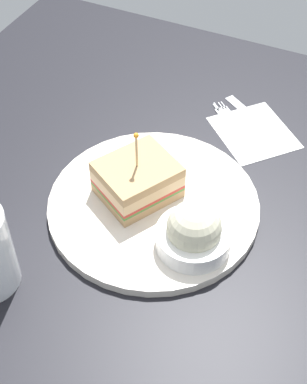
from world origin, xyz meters
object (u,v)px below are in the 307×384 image
at_px(sandwich_half_center, 137,180).
at_px(coleslaw_bowl, 194,232).
at_px(fork, 230,120).
at_px(plate, 153,205).
at_px(napkin, 254,132).
at_px(knife, 251,115).

xyz_separation_m(sandwich_half_center, coleslaw_bowl, (-0.10, 0.05, -0.00)).
relative_size(coleslaw_bowl, fork, 0.94).
bearing_deg(fork, coleslaw_bowl, 99.26).
distance_m(plate, fork, 0.22).
bearing_deg(fork, napkin, 165.89).
distance_m(plate, coleslaw_bowl, 0.09).
relative_size(plate, fork, 2.84).
height_order(napkin, knife, knife).
height_order(sandwich_half_center, coleslaw_bowl, sandwich_half_center).
relative_size(sandwich_half_center, fork, 1.26).
xyz_separation_m(sandwich_half_center, fork, (-0.06, -0.21, -0.04)).
bearing_deg(knife, coleslaw_bowl, 93.40).
bearing_deg(knife, plate, 76.53).
xyz_separation_m(sandwich_half_center, knife, (-0.09, -0.24, -0.04)).
distance_m(sandwich_half_center, coleslaw_bowl, 0.11).
bearing_deg(plate, napkin, -109.83).
xyz_separation_m(fork, knife, (-0.03, -0.03, 0.00)).
bearing_deg(coleslaw_bowl, knife, -86.60).
bearing_deg(sandwich_half_center, coleslaw_bowl, 153.58).
xyz_separation_m(coleslaw_bowl, napkin, (0.00, -0.25, -0.04)).
relative_size(coleslaw_bowl, napkin, 0.80).
xyz_separation_m(coleslaw_bowl, fork, (0.04, -0.26, -0.04)).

